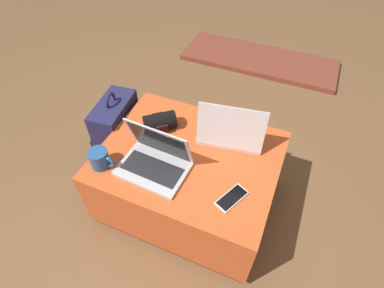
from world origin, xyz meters
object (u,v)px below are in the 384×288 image
at_px(cell_phone, 232,198).
at_px(coffee_mug, 100,159).
at_px(laptop_far, 231,131).
at_px(laptop_near, 155,160).
at_px(backpack, 117,133).
at_px(wrist_brace, 160,122).

distance_m(cell_phone, coffee_mug, 0.64).
bearing_deg(cell_phone, laptop_far, 133.74).
distance_m(laptop_near, backpack, 0.56).
height_order(wrist_brace, coffee_mug, same).
bearing_deg(laptop_far, backpack, -4.97).
height_order(laptop_near, cell_phone, laptop_near).
relative_size(wrist_brace, coffee_mug, 1.44).
bearing_deg(cell_phone, backpack, -175.27).
relative_size(laptop_far, cell_phone, 2.14).
bearing_deg(cell_phone, coffee_mug, -149.50).
bearing_deg(wrist_brace, laptop_near, -67.52).
distance_m(cell_phone, backpack, 0.89).
relative_size(cell_phone, backpack, 0.32).
distance_m(laptop_near, laptop_far, 0.42).
relative_size(cell_phone, wrist_brace, 0.89).
height_order(backpack, coffee_mug, backpack).
height_order(laptop_far, coffee_mug, laptop_far).
xyz_separation_m(laptop_far, cell_phone, (0.12, -0.35, -0.05)).
bearing_deg(laptop_near, coffee_mug, -155.11).
xyz_separation_m(cell_phone, wrist_brace, (-0.49, 0.27, 0.04)).
bearing_deg(coffee_mug, laptop_near, 21.97).
distance_m(wrist_brace, coffee_mug, 0.37).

